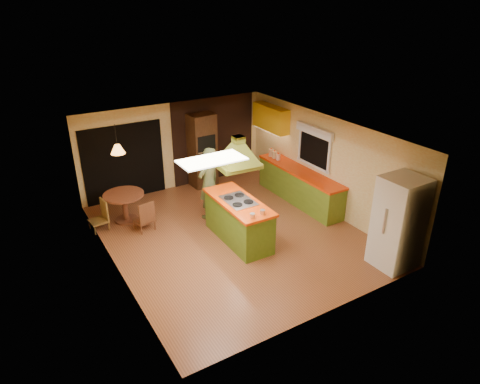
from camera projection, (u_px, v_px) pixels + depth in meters
ground at (232, 234)px, 10.17m from camera, size 6.50×6.50×0.00m
room_walls at (232, 186)px, 9.65m from camera, size 5.50×6.50×6.50m
ceiling_plane at (231, 133)px, 9.12m from camera, size 6.50×6.50×0.00m
brick_panel at (214, 139)px, 12.74m from camera, size 2.64×0.03×2.50m
nook_opening at (124, 163)px, 11.53m from camera, size 2.20×0.03×2.10m
right_counter at (299, 186)px, 11.59m from camera, size 0.62×3.05×0.92m
upper_cabinets at (271, 118)px, 12.26m from camera, size 0.34×1.40×0.70m
window_right at (315, 140)px, 11.00m from camera, size 0.12×1.35×1.06m
fluor_panel at (212, 160)px, 7.68m from camera, size 1.20×0.60×0.03m
kitchen_island at (239, 220)px, 9.75m from camera, size 0.84×2.02×1.02m
range_hood at (238, 147)px, 9.01m from camera, size 0.93×0.70×0.78m
man at (209, 183)px, 10.60m from camera, size 0.79×0.65×1.85m
refrigerator at (398, 223)px, 8.65m from camera, size 0.81×0.77×1.97m
wall_oven at (202, 151)px, 12.34m from camera, size 0.74×0.64×2.15m
dining_table at (124, 202)px, 10.56m from camera, size 0.99×0.99×0.75m
chair_left at (98, 216)px, 10.21m from camera, size 0.46×0.46×0.74m
chair_near at (144, 215)px, 10.22m from camera, size 0.49×0.49×0.78m
pendant_lamp at (118, 149)px, 9.97m from camera, size 0.42×0.42×0.22m
canister_large at (271, 153)px, 12.32m from camera, size 0.18×0.18×0.21m
canister_medium at (275, 155)px, 12.20m from camera, size 0.17×0.17×0.20m
canister_small at (278, 157)px, 12.06m from camera, size 0.15×0.15×0.17m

